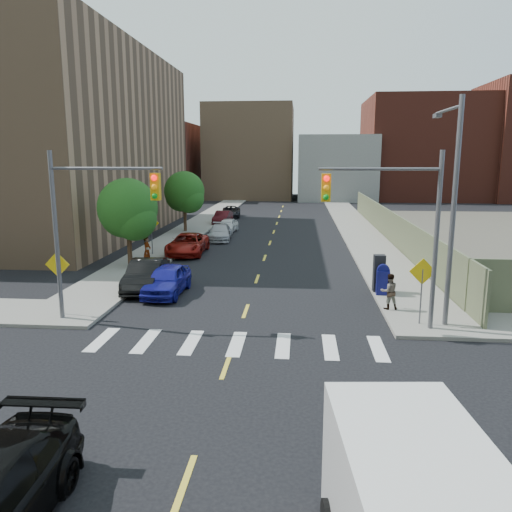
% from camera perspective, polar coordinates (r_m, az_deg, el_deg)
% --- Properties ---
extents(ground, '(160.00, 160.00, 0.00)m').
position_cam_1_polar(ground, '(14.97, -4.59, -15.54)').
color(ground, black).
rests_on(ground, ground).
extents(sidewalk_nw, '(3.50, 73.00, 0.15)m').
position_cam_1_polar(sidewalk_nw, '(55.98, -5.41, 4.36)').
color(sidewalk_nw, gray).
rests_on(sidewalk_nw, ground).
extents(sidewalk_ne, '(3.50, 73.00, 0.15)m').
position_cam_1_polar(sidewalk_ne, '(55.34, 10.63, 4.14)').
color(sidewalk_ne, gray).
rests_on(sidewalk_ne, ground).
extents(fence_north, '(0.12, 44.00, 2.50)m').
position_cam_1_polar(fence_north, '(42.17, 14.93, 3.39)').
color(fence_north, '#606B4B').
rests_on(fence_north, ground).
extents(building_nw, '(22.00, 30.00, 16.00)m').
position_cam_1_polar(building_nw, '(49.56, -24.93, 11.69)').
color(building_nw, '#8C6B4C').
rests_on(building_nw, ground).
extents(bg_bldg_west, '(14.00, 18.00, 12.00)m').
position_cam_1_polar(bg_bldg_west, '(86.65, -11.49, 10.54)').
color(bg_bldg_west, '#592319').
rests_on(bg_bldg_west, ground).
extents(bg_bldg_midwest, '(14.00, 16.00, 15.00)m').
position_cam_1_polar(bg_bldg_midwest, '(85.58, -0.59, 11.76)').
color(bg_bldg_midwest, '#8C6B4C').
rests_on(bg_bldg_midwest, ground).
extents(bg_bldg_center, '(12.00, 16.00, 10.00)m').
position_cam_1_polar(bg_bldg_center, '(83.38, 9.05, 9.92)').
color(bg_bldg_center, gray).
rests_on(bg_bldg_center, ground).
extents(bg_bldg_east, '(18.00, 18.00, 16.00)m').
position_cam_1_polar(bg_bldg_east, '(87.42, 18.40, 11.51)').
color(bg_bldg_east, '#592319').
rests_on(bg_bldg_east, ground).
extents(signal_nw, '(4.59, 0.30, 7.00)m').
position_cam_1_polar(signal_nw, '(21.00, -18.36, 4.64)').
color(signal_nw, '#59595E').
rests_on(signal_nw, ground).
extents(signal_ne, '(4.59, 0.30, 7.00)m').
position_cam_1_polar(signal_ne, '(19.64, 15.79, 4.36)').
color(signal_ne, '#59595E').
rests_on(signal_ne, ground).
extents(streetlight_ne, '(0.25, 3.70, 9.00)m').
position_cam_1_polar(streetlight_ne, '(20.97, 21.43, 6.33)').
color(streetlight_ne, '#59595E').
rests_on(streetlight_ne, ground).
extents(warn_sign_nw, '(1.06, 0.06, 2.83)m').
position_cam_1_polar(warn_sign_nw, '(22.62, -21.70, -1.67)').
color(warn_sign_nw, '#59595E').
rests_on(warn_sign_nw, ground).
extents(warn_sign_ne, '(1.06, 0.06, 2.83)m').
position_cam_1_polar(warn_sign_ne, '(20.81, 18.46, -2.51)').
color(warn_sign_ne, '#59595E').
rests_on(warn_sign_ne, ground).
extents(warn_sign_midwest, '(1.06, 0.06, 2.83)m').
position_cam_1_polar(warn_sign_midwest, '(35.00, -11.86, 3.22)').
color(warn_sign_midwest, '#59595E').
rests_on(warn_sign_midwest, ground).
extents(tree_west_near, '(3.66, 3.64, 5.52)m').
position_cam_1_polar(tree_west_near, '(31.15, -14.42, 4.89)').
color(tree_west_near, '#332114').
rests_on(tree_west_near, ground).
extents(tree_west_far, '(3.66, 3.64, 5.52)m').
position_cam_1_polar(tree_west_far, '(45.52, -8.17, 7.03)').
color(tree_west_far, '#332114').
rests_on(tree_west_far, ground).
extents(parked_car_blue, '(1.84, 4.36, 1.47)m').
position_cam_1_polar(parked_car_blue, '(25.21, -10.13, -2.71)').
color(parked_car_blue, '#1A1A93').
rests_on(parked_car_blue, ground).
extents(parked_car_black, '(1.99, 4.79, 1.54)m').
position_cam_1_polar(parked_car_black, '(26.29, -12.43, -2.14)').
color(parked_car_black, black).
rests_on(parked_car_black, ground).
extents(parked_car_red, '(2.50, 5.27, 1.45)m').
position_cam_1_polar(parked_car_red, '(35.39, -7.83, 1.36)').
color(parked_car_red, maroon).
rests_on(parked_car_red, ground).
extents(parked_car_silver, '(2.15, 4.59, 1.30)m').
position_cam_1_polar(parked_car_silver, '(41.18, -4.16, 2.71)').
color(parked_car_silver, '#9D9EA4').
rests_on(parked_car_silver, ground).
extents(parked_car_white, '(1.82, 3.85, 1.27)m').
position_cam_1_polar(parked_car_white, '(45.47, -3.29, 3.52)').
color(parked_car_white, silver).
rests_on(parked_car_white, ground).
extents(parked_car_maroon, '(1.63, 4.12, 1.33)m').
position_cam_1_polar(parked_car_maroon, '(51.13, -3.84, 4.40)').
color(parked_car_maroon, '#3B0B10').
rests_on(parked_car_maroon, ground).
extents(parked_car_grey, '(2.46, 4.63, 1.24)m').
position_cam_1_polar(parked_car_grey, '(57.17, -2.89, 5.09)').
color(parked_car_grey, black).
rests_on(parked_car_grey, ground).
extents(mailbox, '(0.64, 0.51, 1.50)m').
position_cam_1_polar(mailbox, '(25.01, 14.31, -2.66)').
color(mailbox, '#0E1055').
rests_on(mailbox, sidewalk_ne).
extents(payphone, '(0.57, 0.47, 1.85)m').
position_cam_1_polar(payphone, '(25.51, 13.87, -1.91)').
color(payphone, black).
rests_on(payphone, sidewalk_ne).
extents(pedestrian_west, '(0.50, 0.71, 1.83)m').
position_cam_1_polar(pedestrian_west, '(31.39, -12.33, 0.58)').
color(pedestrian_west, gray).
rests_on(pedestrian_west, sidewalk_nw).
extents(pedestrian_east, '(0.86, 0.72, 1.59)m').
position_cam_1_polar(pedestrian_east, '(22.69, 14.98, -3.93)').
color(pedestrian_east, gray).
rests_on(pedestrian_east, sidewalk_ne).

